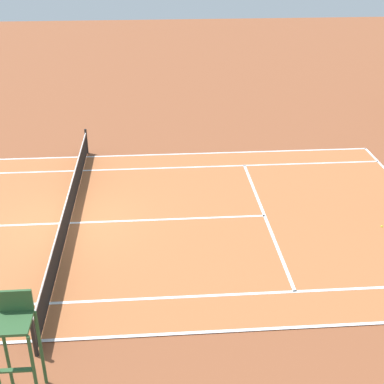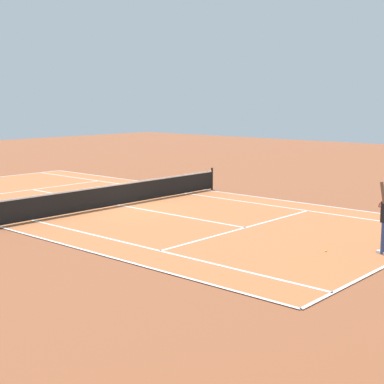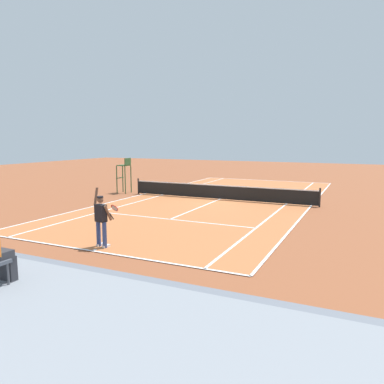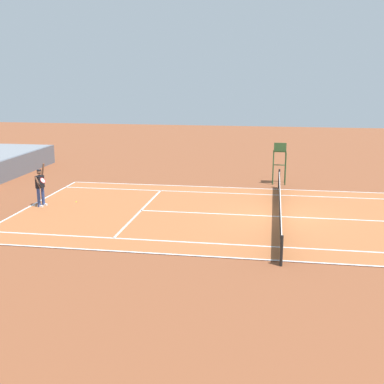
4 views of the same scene
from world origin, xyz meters
name	(u,v)px [view 3 (image 3 of 4)]	position (x,y,z in m)	size (l,w,h in m)	color
ground_plane	(219,200)	(0.00, 0.00, 0.00)	(80.00, 80.00, 0.00)	brown
court	(219,200)	(0.00, 0.00, 0.01)	(11.08, 23.88, 0.03)	#B76638
net	(219,191)	(0.00, 0.00, 0.52)	(11.98, 0.10, 1.07)	black
tennis_player	(101,219)	(0.00, 11.35, 0.99)	(0.82, 0.61, 2.08)	navy
tennis_ball	(104,234)	(1.00, 10.00, 0.03)	(0.07, 0.07, 0.07)	#D1E533
umpire_chair	(125,171)	(7.05, 0.00, 1.56)	(0.77, 0.77, 2.44)	#2D562D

